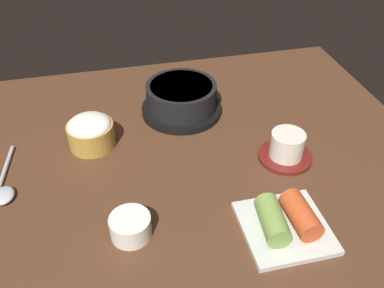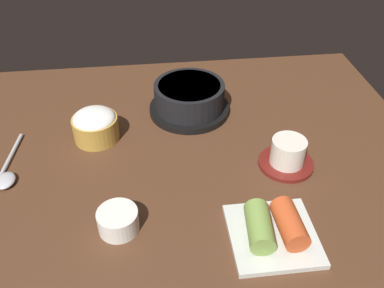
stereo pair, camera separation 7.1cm
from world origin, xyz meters
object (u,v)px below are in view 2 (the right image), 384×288
spoon (7,173)px  stone_pot (189,98)px  rice_bowl (95,125)px  side_bowl_near (118,220)px  tea_cup_with_saucer (287,154)px  kimchi_plate (274,229)px

spoon → stone_pot: bearing=25.5°
rice_bowl → side_bowl_near: bearing=-78.7°
tea_cup_with_saucer → kimchi_plate: 18.46cm
stone_pot → spoon: size_ratio=1.09×
rice_bowl → tea_cup_with_saucer: bearing=-19.5°
kimchi_plate → spoon: kimchi_plate is taller
tea_cup_with_saucer → stone_pot: bearing=128.7°
tea_cup_with_saucer → side_bowl_near: size_ratio=1.58×
spoon → rice_bowl: bearing=31.2°
stone_pot → tea_cup_with_saucer: 26.46cm
side_bowl_near → spoon: (-21.21, 15.37, -1.41)cm
tea_cup_with_saucer → kimchi_plate: tea_cup_with_saucer is taller
stone_pot → rice_bowl: bearing=-159.6°
stone_pot → tea_cup_with_saucer: bearing=-51.3°
tea_cup_with_saucer → kimchi_plate: bearing=-113.4°
stone_pot → tea_cup_with_saucer: size_ratio=1.71×
rice_bowl → kimchi_plate: rice_bowl is taller
stone_pot → side_bowl_near: 36.24cm
kimchi_plate → spoon: bearing=156.2°
stone_pot → rice_bowl: (-20.39, -7.60, -0.15)cm
tea_cup_with_saucer → side_bowl_near: 34.13cm
tea_cup_with_saucer → spoon: bearing=176.5°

